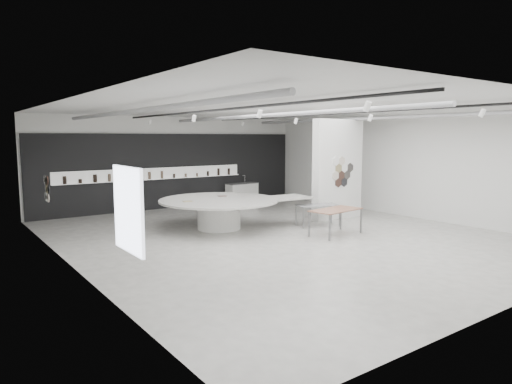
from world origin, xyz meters
TOP-DOWN VIEW (x-y plane):
  - room at (-0.09, -0.00)m, footprint 12.02×14.02m
  - back_wall_display at (-0.08, 6.93)m, footprint 11.80×0.27m
  - partition_column at (3.50, 1.00)m, footprint 2.20×0.38m
  - display_island at (-0.91, 1.87)m, footprint 5.10×4.25m
  - sample_table_wood at (1.41, -0.97)m, footprint 1.79×1.07m
  - sample_table_stone at (1.96, 0.38)m, footprint 1.54×1.09m
  - kitchen_counter at (3.06, 6.54)m, footprint 1.58×0.72m

SIDE VIEW (x-z plane):
  - kitchen_counter at x=3.06m, z-range -0.17..1.04m
  - display_island at x=-0.91m, z-range 0.14..1.13m
  - sample_table_stone at x=1.96m, z-range 0.30..1.01m
  - sample_table_wood at x=1.41m, z-range 0.34..1.13m
  - back_wall_display at x=-0.08m, z-range -0.01..3.09m
  - partition_column at x=3.50m, z-range 0.00..3.60m
  - room at x=-0.09m, z-range 0.16..3.98m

